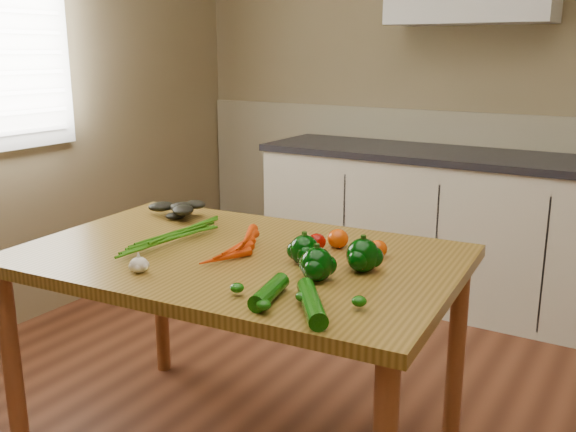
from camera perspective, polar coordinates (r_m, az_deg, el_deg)
The scene contains 14 objects.
room at distance 1.85m, azimuth -0.27°, elevation 7.90°, with size 4.04×5.04×2.64m.
counter_run at distance 3.79m, azimuth 18.66°, elevation -1.57°, with size 2.84×0.64×1.14m.
table at distance 2.23m, azimuth -4.45°, elevation -5.41°, with size 1.54×1.05×0.79m.
carrot_bunch at distance 2.21m, azimuth -6.22°, elevation -2.20°, with size 0.27×0.21×0.07m, color #DF3B05, non-canonical shape.
leafy_greens at distance 2.67m, azimuth -9.96°, elevation 0.95°, with size 0.21×0.19×0.11m, color black, non-canonical shape.
garlic_bulb at distance 2.05m, azimuth -13.11°, elevation -4.24°, with size 0.06×0.06×0.05m, color white.
pepper_a at distance 2.06m, azimuth 1.46°, elevation -3.03°, with size 0.09×0.09×0.09m, color #023004.
pepper_b at distance 2.01m, azimuth 6.66°, elevation -3.50°, with size 0.10×0.10×0.10m, color #023004.
pepper_c at distance 1.92m, azimuth 2.56°, elevation -4.32°, with size 0.10×0.10×0.10m, color #023004.
tomato_a at distance 2.21m, azimuth 2.59°, elevation -2.30°, with size 0.06×0.06×0.06m, color #8E0902.
tomato_b at distance 2.24m, azimuth 4.46°, elevation -2.01°, with size 0.07×0.07×0.07m, color #D54405.
tomato_c at distance 2.15m, azimuth 7.98°, elevation -2.90°, with size 0.06×0.06×0.06m, color #D54405.
zucchini_a at distance 1.70m, azimuth 2.12°, elevation -7.73°, with size 0.05×0.05×0.25m, color #0D4907.
zucchini_b at distance 1.78m, azimuth -1.68°, elevation -6.77°, with size 0.05×0.05×0.19m, color #0D4907.
Camera 1 is at (0.96, -1.39, 1.46)m, focal length 40.00 mm.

